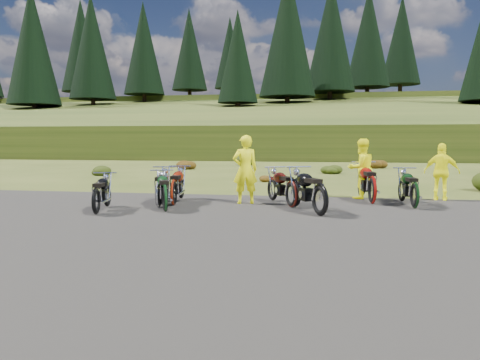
% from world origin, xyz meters
% --- Properties ---
extents(ground, '(300.00, 300.00, 0.00)m').
position_xyz_m(ground, '(0.00, 0.00, 0.00)').
color(ground, '#3C4B19').
rests_on(ground, ground).
extents(gravel_pad, '(20.00, 12.00, 0.04)m').
position_xyz_m(gravel_pad, '(0.00, -2.00, 0.00)').
color(gravel_pad, black).
rests_on(gravel_pad, ground).
extents(hill_slope, '(300.00, 45.97, 9.37)m').
position_xyz_m(hill_slope, '(0.00, 50.00, 0.00)').
color(hill_slope, '#2E4216').
rests_on(hill_slope, ground).
extents(hill_plateau, '(300.00, 90.00, 9.17)m').
position_xyz_m(hill_plateau, '(0.00, 110.00, 0.00)').
color(hill_plateau, '#2E4216').
rests_on(hill_plateau, ground).
extents(conifer_14, '(5.28, 5.28, 14.00)m').
position_xyz_m(conifer_14, '(-51.00, 70.00, 16.55)').
color(conifer_14, black).
rests_on(conifer_14, ground).
extents(conifer_15, '(7.92, 7.92, 20.00)m').
position_xyz_m(conifer_15, '(-45.00, 76.00, 20.16)').
color(conifer_15, black).
rests_on(conifer_15, ground).
extents(conifer_16, '(7.48, 7.48, 19.00)m').
position_xyz_m(conifer_16, '(-39.00, 51.00, 15.28)').
color(conifer_16, black).
rests_on(conifer_16, ground).
extents(conifer_17, '(7.04, 7.04, 18.00)m').
position_xyz_m(conifer_17, '(-33.00, 57.00, 15.97)').
color(conifer_17, black).
rests_on(conifer_17, ground).
extents(conifer_18, '(6.60, 6.60, 17.00)m').
position_xyz_m(conifer_18, '(-27.00, 63.00, 16.66)').
color(conifer_18, black).
rests_on(conifer_18, ground).
extents(conifer_19, '(6.16, 6.16, 16.00)m').
position_xyz_m(conifer_19, '(-21.00, 69.00, 17.36)').
color(conifer_19, black).
rests_on(conifer_19, ground).
extents(conifer_20, '(5.72, 5.72, 15.00)m').
position_xyz_m(conifer_20, '(-15.00, 75.00, 17.65)').
color(conifer_20, black).
rests_on(conifer_20, ground).
extents(conifer_21, '(5.28, 5.28, 14.00)m').
position_xyz_m(conifer_21, '(-9.00, 50.00, 12.56)').
color(conifer_21, black).
rests_on(conifer_21, ground).
extents(conifer_22, '(7.92, 7.92, 20.00)m').
position_xyz_m(conifer_22, '(-3.00, 56.00, 16.77)').
color(conifer_22, black).
rests_on(conifer_22, ground).
extents(conifer_23, '(7.48, 7.48, 19.00)m').
position_xyz_m(conifer_23, '(3.00, 62.00, 17.47)').
color(conifer_23, black).
rests_on(conifer_23, ground).
extents(conifer_24, '(7.04, 7.04, 18.00)m').
position_xyz_m(conifer_24, '(9.00, 68.00, 18.16)').
color(conifer_24, black).
rests_on(conifer_24, ground).
extents(conifer_25, '(6.60, 6.60, 17.00)m').
position_xyz_m(conifer_25, '(15.00, 74.00, 18.66)').
color(conifer_25, black).
rests_on(conifer_25, ground).
extents(shrub_1, '(1.03, 1.03, 0.61)m').
position_xyz_m(shrub_1, '(-9.10, 11.30, 0.31)').
color(shrub_1, '#20330C').
rests_on(shrub_1, ground).
extents(shrub_2, '(1.30, 1.30, 0.77)m').
position_xyz_m(shrub_2, '(-6.20, 16.60, 0.38)').
color(shrub_2, '#5D280B').
rests_on(shrub_2, ground).
extents(shrub_3, '(1.56, 1.56, 0.92)m').
position_xyz_m(shrub_3, '(-3.30, 21.90, 0.46)').
color(shrub_3, '#20330C').
rests_on(shrub_3, ground).
extents(shrub_4, '(0.77, 0.77, 0.45)m').
position_xyz_m(shrub_4, '(-0.40, 9.20, 0.23)').
color(shrub_4, '#5D280B').
rests_on(shrub_4, ground).
extents(shrub_5, '(1.03, 1.03, 0.61)m').
position_xyz_m(shrub_5, '(2.50, 14.50, 0.31)').
color(shrub_5, '#20330C').
rests_on(shrub_5, ground).
extents(shrub_6, '(1.30, 1.30, 0.77)m').
position_xyz_m(shrub_6, '(5.40, 19.80, 0.38)').
color(shrub_6, '#5D280B').
rests_on(shrub_6, ground).
extents(motorcycle_0, '(1.05, 1.96, 0.98)m').
position_xyz_m(motorcycle_0, '(-3.30, -0.48, 0.00)').
color(motorcycle_0, black).
rests_on(motorcycle_0, ground).
extents(motorcycle_1, '(0.96, 2.10, 1.06)m').
position_xyz_m(motorcycle_1, '(-1.95, 1.36, 0.00)').
color(motorcycle_1, maroon).
rests_on(motorcycle_1, ground).
extents(motorcycle_2, '(1.37, 2.04, 1.02)m').
position_xyz_m(motorcycle_2, '(-1.80, 0.21, 0.00)').
color(motorcycle_2, '#0E3413').
rests_on(motorcycle_2, ground).
extents(motorcycle_3, '(1.06, 2.12, 1.06)m').
position_xyz_m(motorcycle_3, '(-2.20, 0.85, 0.00)').
color(motorcycle_3, '#BBBBC0').
rests_on(motorcycle_3, ground).
extents(motorcycle_4, '(1.54, 2.10, 1.06)m').
position_xyz_m(motorcycle_4, '(1.27, 1.54, 0.00)').
color(motorcycle_4, '#4A110C').
rests_on(motorcycle_4, ground).
extents(motorcycle_5, '(1.66, 2.27, 1.14)m').
position_xyz_m(motorcycle_5, '(2.03, 0.24, 0.00)').
color(motorcycle_5, black).
rests_on(motorcycle_5, ground).
extents(motorcycle_6, '(1.01, 2.31, 1.17)m').
position_xyz_m(motorcycle_6, '(3.46, 2.57, 0.00)').
color(motorcycle_6, maroon).
rests_on(motorcycle_6, ground).
extents(motorcycle_7, '(0.82, 2.04, 1.04)m').
position_xyz_m(motorcycle_7, '(4.46, 1.87, 0.00)').
color(motorcycle_7, black).
rests_on(motorcycle_7, ground).
extents(person_middle, '(0.82, 0.67, 1.93)m').
position_xyz_m(person_middle, '(-0.07, 2.05, 0.96)').
color(person_middle, '#F6F40C').
rests_on(person_middle, ground).
extents(person_right_a, '(1.12, 1.04, 1.83)m').
position_xyz_m(person_right_a, '(3.24, 3.78, 0.92)').
color(person_right_a, '#F6F40C').
rests_on(person_right_a, ground).
extents(person_right_b, '(1.07, 0.69, 1.70)m').
position_xyz_m(person_right_b, '(5.57, 3.79, 0.85)').
color(person_right_b, '#F6F40C').
rests_on(person_right_b, ground).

